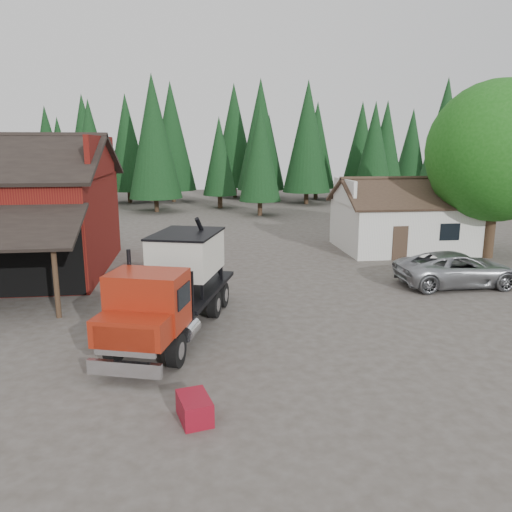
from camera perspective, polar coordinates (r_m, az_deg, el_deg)
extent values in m
plane|color=#443E35|center=(18.26, -5.77, -8.44)|extent=(120.00, 120.00, 0.00)
cube|color=maroon|center=(27.47, -17.32, 10.87)|extent=(0.25, 7.00, 2.00)
cylinder|color=#382619|center=(20.51, -21.88, -2.84)|extent=(0.20, 0.20, 2.80)
cube|color=silver|center=(33.26, 16.54, 3.30)|extent=(8.00, 6.00, 3.00)
cube|color=#38281E|center=(31.63, 17.88, 6.88)|extent=(8.60, 3.42, 1.80)
cube|color=#38281E|center=(34.37, 15.77, 7.41)|extent=(8.60, 3.42, 1.80)
cube|color=silver|center=(31.59, 10.08, 7.28)|extent=(0.20, 4.20, 1.50)
cube|color=silver|center=(34.80, 22.86, 6.96)|extent=(0.20, 4.20, 1.50)
cube|color=#38281E|center=(30.02, 16.14, 1.41)|extent=(0.90, 0.06, 2.00)
cube|color=black|center=(31.22, 21.28, 2.58)|extent=(1.20, 0.06, 1.00)
cylinder|color=#382619|center=(32.50, 25.15, 2.61)|extent=(0.60, 0.60, 3.20)
sphere|color=#195613|center=(32.13, 25.91, 10.71)|extent=(8.00, 8.00, 8.00)
sphere|color=#195613|center=(32.22, 23.12, 8.81)|extent=(4.40, 4.40, 4.40)
cylinder|color=#382619|center=(47.82, 0.45, 5.61)|extent=(0.44, 0.44, 1.60)
cone|color=black|center=(47.49, 0.47, 11.74)|extent=(3.96, 3.96, 9.00)
cylinder|color=#382619|center=(48.84, 20.14, 5.00)|extent=(0.44, 0.44, 1.60)
cone|color=black|center=(48.50, 20.69, 12.15)|extent=(4.84, 4.84, 11.00)
cylinder|color=#382619|center=(51.51, -11.31, 5.87)|extent=(0.44, 0.44, 1.60)
cone|color=black|center=(51.20, -11.63, 13.22)|extent=(5.28, 5.28, 12.00)
cylinder|color=black|center=(16.08, -15.87, -9.87)|extent=(0.62, 1.08, 1.03)
cylinder|color=black|center=(15.36, -9.12, -10.61)|extent=(0.62, 1.08, 1.03)
cylinder|color=black|center=(19.96, -10.29, -5.18)|extent=(0.62, 1.08, 1.03)
cylinder|color=black|center=(19.39, -4.80, -5.55)|extent=(0.62, 1.08, 1.03)
cylinder|color=black|center=(21.14, -9.07, -4.13)|extent=(0.62, 1.08, 1.03)
cylinder|color=black|center=(20.60, -3.88, -4.44)|extent=(0.62, 1.08, 1.03)
cube|color=black|center=(18.19, -9.04, -5.65)|extent=(3.36, 8.00, 0.37)
cube|color=silver|center=(14.48, -14.80, -12.36)|extent=(2.11, 0.80, 0.42)
cube|color=silver|center=(14.27, -14.81, -9.48)|extent=(1.73, 0.61, 0.84)
cube|color=maroon|center=(14.69, -13.93, -8.19)|extent=(2.37, 1.79, 0.80)
cube|color=maroon|center=(15.58, -12.23, -4.90)|extent=(2.62, 2.18, 1.73)
cube|color=black|center=(14.84, -13.36, -4.70)|extent=(1.90, 0.65, 0.84)
cylinder|color=black|center=(16.55, -14.23, -2.13)|extent=(0.16, 0.16, 1.69)
cube|color=black|center=(16.43, -11.00, -4.11)|extent=(2.23, 0.78, 1.50)
cube|color=black|center=(19.30, -7.81, -3.76)|extent=(3.89, 5.89, 0.15)
cube|color=beige|center=(18.96, -7.93, 0.27)|extent=(2.97, 3.59, 1.50)
cone|color=beige|center=(19.18, -7.85, -2.47)|extent=(2.58, 2.58, 0.66)
cube|color=black|center=(18.82, -8.00, 2.55)|extent=(3.09, 3.71, 0.07)
cylinder|color=black|center=(20.05, -5.25, 0.73)|extent=(1.25, 1.84, 2.86)
cube|color=maroon|center=(21.47, -7.44, -1.36)|extent=(0.76, 0.88, 0.42)
cylinder|color=silver|center=(16.13, -7.64, -8.34)|extent=(0.78, 1.05, 0.52)
imported|color=#9B9EA2|center=(25.41, 22.07, -1.41)|extent=(5.80, 2.69, 1.61)
cube|color=maroon|center=(12.68, -7.04, -16.89)|extent=(0.93, 1.23, 0.60)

